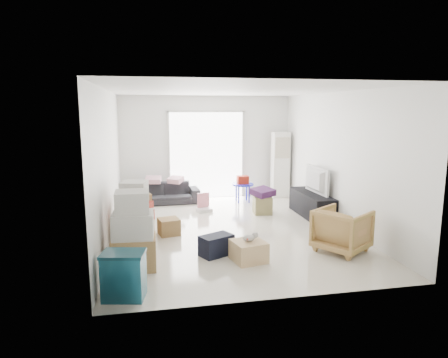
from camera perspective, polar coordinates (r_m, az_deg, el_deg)
name	(u,v)px	position (r m, az deg, el deg)	size (l,w,h in m)	color
room_shell	(230,162)	(7.70, 0.80, 2.45)	(4.98, 6.48, 3.18)	beige
sliding_door	(207,151)	(10.62, -2.51, 3.95)	(2.10, 0.04, 2.33)	white
ac_tower	(280,165)	(10.82, 8.04, 2.01)	(0.45, 0.30, 1.75)	white
tv_console	(312,205)	(9.09, 12.43, -3.59)	(0.47, 1.57, 0.52)	black
television	(312,190)	(9.02, 12.51, -1.56)	(1.02, 0.59, 0.13)	black
sofa	(164,190)	(10.18, -8.56, -1.55)	(1.75, 0.51, 0.69)	#242529
pillow_left	(153,174)	(10.15, -10.09, 0.72)	(0.42, 0.33, 0.13)	#D39AAD
pillow_right	(175,174)	(10.09, -6.95, 0.69)	(0.33, 0.27, 0.11)	#D39AAD
armchair	(342,228)	(6.99, 16.53, -6.73)	(0.78, 0.73, 0.80)	tan
storage_bins	(124,275)	(5.29, -14.12, -13.19)	(0.59, 0.46, 0.61)	#19566A
box_stack_a	(133,234)	(6.12, -12.81, -7.69)	(0.66, 0.55, 1.18)	olive
box_stack_b	(135,217)	(7.17, -12.56, -5.37)	(0.68, 0.66, 1.13)	olive
box_stack_c	(138,213)	(7.89, -12.19, -4.81)	(0.55, 0.55, 0.77)	olive
loose_box	(169,227)	(7.70, -7.87, -6.74)	(0.37, 0.37, 0.31)	olive
duffel_bag	(216,245)	(6.59, -1.10, -9.44)	(0.53, 0.32, 0.34)	black
ottoman	(262,205)	(9.15, 5.51, -3.72)	(0.40, 0.40, 0.40)	#968957
blanket	(263,194)	(9.09, 5.54, -2.09)	(0.43, 0.43, 0.14)	#4B2154
kids_table	(243,183)	(10.20, 2.69, -0.61)	(0.55, 0.55, 0.68)	#1D22C1
toy_walker	(204,206)	(9.34, -2.90, -3.91)	(0.38, 0.36, 0.42)	silver
wood_crate	(249,251)	(6.37, 3.54, -10.24)	(0.48, 0.48, 0.32)	tan
plush_bunny	(250,237)	(6.31, 3.80, -8.32)	(0.26, 0.15, 0.13)	#B2ADA8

